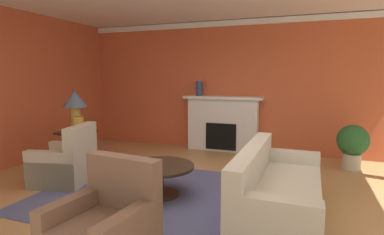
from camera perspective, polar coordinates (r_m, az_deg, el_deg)
name	(u,v)px	position (r m, az deg, el deg)	size (l,w,h in m)	color
ground_plane	(184,198)	(4.53, -1.44, -14.55)	(9.39, 9.39, 0.00)	tan
wall_fireplace	(235,86)	(7.19, 7.87, 5.72)	(7.82, 0.12, 2.95)	#C65633
wall_window	(6,89)	(6.71, -30.99, 4.56)	(0.12, 6.73, 2.95)	#C65633
crown_moulding	(235,23)	(7.20, 7.94, 16.87)	(7.82, 0.08, 0.12)	white
area_rug	(160,195)	(4.64, -5.95, -13.95)	(3.41, 2.64, 0.01)	#4C517A
fireplace	(222,125)	(7.12, 5.61, -1.41)	(1.80, 0.35, 1.25)	white
sofa	(276,194)	(4.00, 15.27, -13.36)	(0.93, 2.11, 0.85)	beige
armchair_near_window	(66,164)	(5.41, -22.22, -7.98)	(0.96, 0.96, 0.95)	#C1B293
armchair_facing_fireplace	(105,232)	(3.10, -15.75, -19.61)	(0.89, 0.89, 0.95)	brown
coffee_table	(159,173)	(4.53, -6.01, -10.08)	(1.00, 1.00, 0.45)	#2D2319
side_table	(77,147)	(6.16, -20.37, -5.12)	(0.56, 0.56, 0.70)	#2D2319
table_lamp	(75,103)	(6.04, -20.73, 2.54)	(0.44, 0.44, 0.75)	#B28E38
vase_mantel_left	(199,88)	(7.15, 1.32, 5.36)	(0.14, 0.14, 0.34)	navy
vase_on_side_table	(78,125)	(5.90, -20.22, -1.27)	(0.19, 0.19, 0.29)	#B7892D
book_red_cover	(152,162)	(4.59, -7.33, -8.15)	(0.20, 0.19, 0.04)	navy
potted_plant	(353,143)	(6.38, 27.46, -4.24)	(0.56, 0.56, 0.83)	#BCB29E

